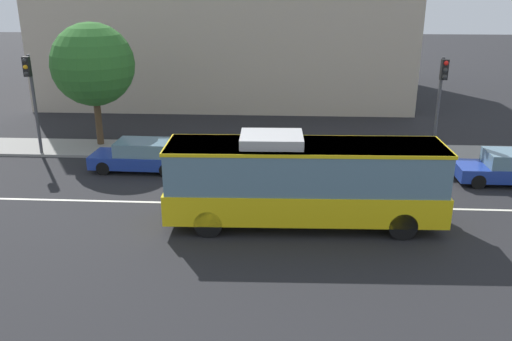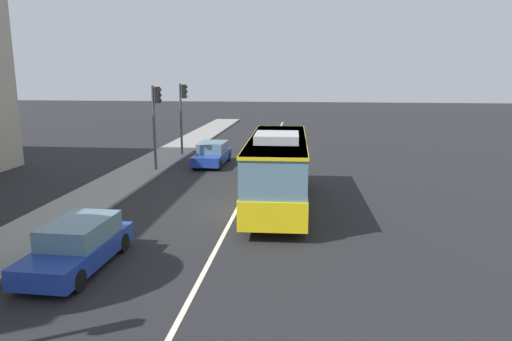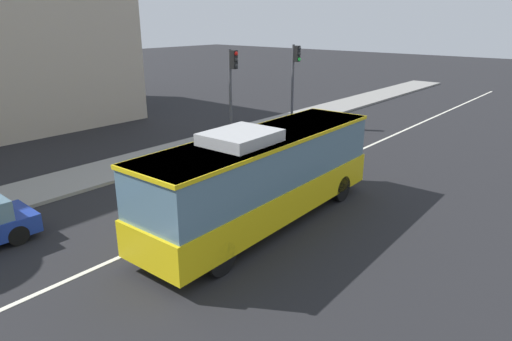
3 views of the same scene
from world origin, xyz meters
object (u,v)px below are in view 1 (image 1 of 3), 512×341
(transit_bus, at_px, (304,179))
(street_tree_kerbside_left, at_px, (93,65))
(traffic_light_near_corner, at_px, (31,88))
(traffic_light_mid_block, at_px, (441,92))
(sedan_blue, at_px, (141,156))
(sedan_blue_ahead, at_px, (510,168))

(transit_bus, distance_m, street_tree_kerbside_left, 14.66)
(transit_bus, distance_m, traffic_light_near_corner, 15.46)
(transit_bus, height_order, traffic_light_mid_block, traffic_light_mid_block)
(sedan_blue, relative_size, traffic_light_near_corner, 0.88)
(transit_bus, bearing_deg, street_tree_kerbside_left, 137.31)
(transit_bus, bearing_deg, sedan_blue, 141.57)
(traffic_light_near_corner, xyz_separation_m, street_tree_kerbside_left, (2.53, 1.96, 0.91))
(sedan_blue, distance_m, sedan_blue_ahead, 16.95)
(traffic_light_mid_block, bearing_deg, sedan_blue, -84.45)
(sedan_blue, distance_m, traffic_light_near_corner, 6.74)
(transit_bus, distance_m, traffic_light_mid_block, 10.40)
(sedan_blue_ahead, height_order, street_tree_kerbside_left, street_tree_kerbside_left)
(transit_bus, relative_size, traffic_light_mid_block, 1.94)
(transit_bus, bearing_deg, traffic_light_mid_block, 47.25)
(sedan_blue, relative_size, street_tree_kerbside_left, 0.68)
(transit_bus, xyz_separation_m, traffic_light_near_corner, (-13.41, 7.51, 1.75))
(traffic_light_near_corner, relative_size, traffic_light_mid_block, 1.00)
(transit_bus, height_order, traffic_light_near_corner, traffic_light_near_corner)
(sedan_blue, height_order, sedan_blue_ahead, same)
(transit_bus, height_order, sedan_blue, transit_bus)
(sedan_blue_ahead, distance_m, traffic_light_mid_block, 4.78)
(sedan_blue_ahead, distance_m, street_tree_kerbside_left, 21.08)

